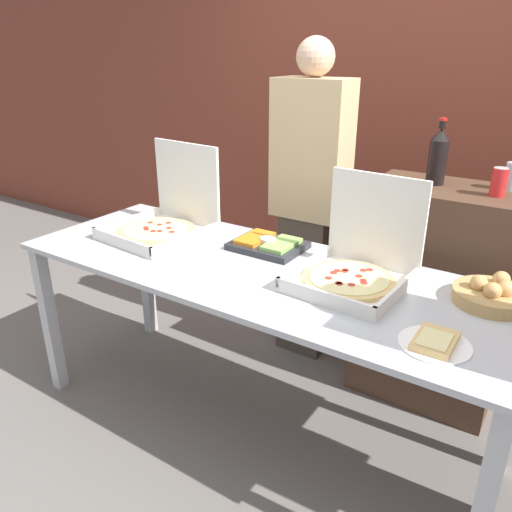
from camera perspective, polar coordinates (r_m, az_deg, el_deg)
ground_plane at (r=2.61m, az=0.00°, el=-18.41°), size 16.00×16.00×0.00m
brick_wall_behind at (r=3.52m, az=16.11°, el=16.75°), size 10.00×0.06×2.80m
buffet_table at (r=2.19m, az=0.00°, el=-3.65°), size 2.21×0.80×0.84m
pizza_box_near_left at (r=2.55m, az=-10.46°, el=4.18°), size 0.47×0.49×0.44m
pizza_box_near_right at (r=2.02m, az=11.30°, el=-1.04°), size 0.44×0.45×0.41m
paper_plate_front_center at (r=1.70m, az=19.76°, el=-9.24°), size 0.23×0.23×0.03m
veggie_tray at (r=2.33m, az=1.38°, el=1.34°), size 0.33×0.25×0.05m
bread_basket at (r=2.03m, az=25.39°, el=-3.99°), size 0.28×0.28×0.10m
sideboard_podium at (r=2.67m, az=19.62°, el=-4.31°), size 0.70×0.45×1.12m
soda_bottle at (r=2.49m, az=20.09°, el=10.68°), size 0.09×0.09×0.30m
soda_can_silver at (r=2.54m, az=27.25°, el=8.10°), size 0.07×0.07×0.12m
soda_can_colored at (r=2.40m, az=26.01°, el=7.60°), size 0.07×0.07×0.12m
person_guest_cap at (r=2.78m, az=6.12°, el=6.12°), size 0.40×0.22×1.77m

